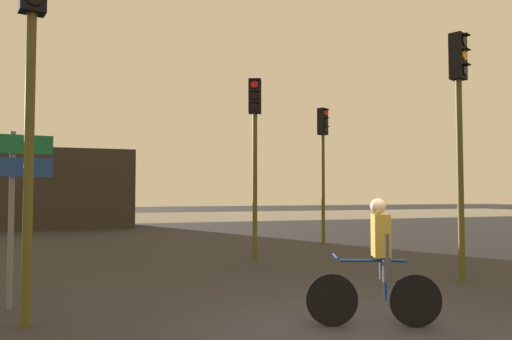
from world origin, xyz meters
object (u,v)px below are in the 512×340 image
at_px(distant_building, 10,189).
at_px(traffic_light_center, 255,134).
at_px(traffic_light_near_right, 459,109).
at_px(traffic_light_far_right, 323,150).
at_px(cyclist, 378,261).
at_px(traffic_light_near_left, 31,61).
at_px(direction_sign_post, 12,186).

xyz_separation_m(distant_building, traffic_light_center, (7.40, -14.61, 1.31)).
distance_m(distant_building, traffic_light_near_right, 21.52).
xyz_separation_m(traffic_light_near_right, traffic_light_far_right, (0.80, 7.28, -0.15)).
height_order(traffic_light_far_right, cyclist, traffic_light_far_right).
distance_m(traffic_light_center, traffic_light_far_right, 4.52).
bearing_deg(traffic_light_near_left, distant_building, -96.68).
height_order(traffic_light_center, cyclist, traffic_light_center).
height_order(traffic_light_near_right, cyclist, traffic_light_near_right).
distance_m(distant_building, traffic_light_far_right, 16.00).
xyz_separation_m(distant_building, traffic_light_near_left, (2.53, -19.74, 1.48)).
bearing_deg(distant_building, traffic_light_center, -63.15).
height_order(distant_building, cyclist, distant_building).
height_order(traffic_light_near_right, traffic_light_near_left, traffic_light_near_left).
relative_size(traffic_light_far_right, cyclist, 2.81).
relative_size(traffic_light_center, cyclist, 2.87).
relative_size(traffic_light_center, direction_sign_post, 1.79).
distance_m(distant_building, traffic_light_center, 16.43).
bearing_deg(direction_sign_post, traffic_light_far_right, -147.39).
height_order(traffic_light_far_right, direction_sign_post, traffic_light_far_right).
height_order(traffic_light_near_left, cyclist, traffic_light_near_left).
distance_m(traffic_light_near_right, cyclist, 4.70).
height_order(traffic_light_near_right, direction_sign_post, traffic_light_near_right).
bearing_deg(traffic_light_near_right, direction_sign_post, -28.29).
bearing_deg(traffic_light_near_right, traffic_light_near_left, -19.78).
distance_m(traffic_light_center, direction_sign_post, 6.70).
height_order(traffic_light_near_right, traffic_light_center, traffic_light_near_right).
bearing_deg(traffic_light_center, traffic_light_near_right, 145.51).
bearing_deg(traffic_light_far_right, traffic_light_near_left, 15.32).
bearing_deg(cyclist, direction_sign_post, 82.17).
height_order(traffic_light_near_left, traffic_light_far_right, traffic_light_near_left).
distance_m(traffic_light_near_right, traffic_light_center, 5.11).
xyz_separation_m(traffic_light_center, cyclist, (-0.65, -6.58, -2.40)).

